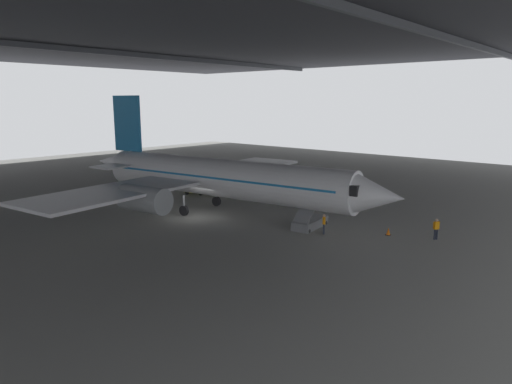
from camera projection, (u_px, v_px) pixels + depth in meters
ground_plane at (197, 217)px, 40.12m from camera, size 110.00×110.00×0.00m
hangar_structure at (98, 22)px, 45.48m from camera, size 121.00×99.00×18.27m
airplane_main at (216, 177)px, 40.99m from camera, size 32.13×33.06×10.50m
boarding_stairs at (310, 218)px, 36.85m from camera, size 4.14×1.93×4.46m
crew_worker_near_nose at (436, 228)px, 33.48m from camera, size 0.48×0.38×1.58m
crew_worker_by_stairs at (324, 223)px, 34.94m from camera, size 0.49×0.37×1.55m
traffic_cone_orange at (388, 231)px, 34.71m from camera, size 0.36×0.36×0.60m
baggage_tug at (196, 189)px, 50.10m from camera, size 2.02×2.50×0.90m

